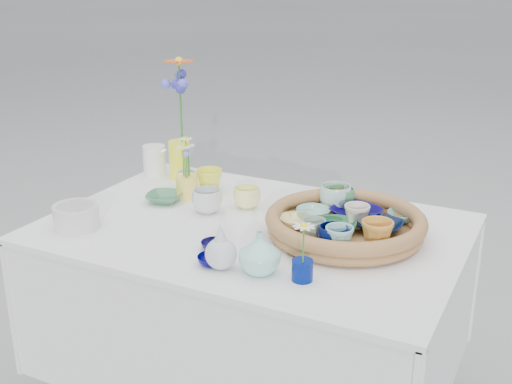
% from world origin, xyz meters
% --- Properties ---
extents(wicker_tray, '(0.47, 0.47, 0.08)m').
position_xyz_m(wicker_tray, '(0.28, 0.05, 0.80)').
color(wicker_tray, brown).
rests_on(wicker_tray, display_table).
extents(tray_ceramic_0, '(0.19, 0.19, 0.04)m').
position_xyz_m(tray_ceramic_0, '(0.28, 0.15, 0.80)').
color(tray_ceramic_0, '#090249').
rests_on(tray_ceramic_0, wicker_tray).
extents(tray_ceramic_1, '(0.14, 0.14, 0.03)m').
position_xyz_m(tray_ceramic_1, '(0.37, 0.09, 0.80)').
color(tray_ceramic_1, black).
rests_on(tray_ceramic_1, wicker_tray).
extents(tray_ceramic_2, '(0.11, 0.11, 0.08)m').
position_xyz_m(tray_ceramic_2, '(0.40, -0.03, 0.82)').
color(tray_ceramic_2, gold).
rests_on(tray_ceramic_2, wicker_tray).
extents(tray_ceramic_3, '(0.13, 0.13, 0.04)m').
position_xyz_m(tray_ceramic_3, '(0.26, 0.02, 0.80)').
color(tray_ceramic_3, '#32764B').
rests_on(tray_ceramic_3, wicker_tray).
extents(tray_ceramic_4, '(0.08, 0.08, 0.06)m').
position_xyz_m(tray_ceramic_4, '(0.22, -0.05, 0.81)').
color(tray_ceramic_4, gray).
rests_on(tray_ceramic_4, wicker_tray).
extents(tray_ceramic_5, '(0.14, 0.14, 0.03)m').
position_xyz_m(tray_ceramic_5, '(0.16, 0.10, 0.80)').
color(tray_ceramic_5, '#88C1B2').
rests_on(tray_ceramic_5, wicker_tray).
extents(tray_ceramic_6, '(0.12, 0.12, 0.08)m').
position_xyz_m(tray_ceramic_6, '(0.19, 0.20, 0.82)').
color(tray_ceramic_6, silver).
rests_on(tray_ceramic_6, wicker_tray).
extents(tray_ceramic_7, '(0.09, 0.09, 0.07)m').
position_xyz_m(tray_ceramic_7, '(0.30, 0.09, 0.82)').
color(tray_ceramic_7, beige).
rests_on(tray_ceramic_7, wicker_tray).
extents(tray_ceramic_8, '(0.11, 0.11, 0.03)m').
position_xyz_m(tray_ceramic_8, '(0.41, 0.20, 0.80)').
color(tray_ceramic_8, '#70BDD6').
rests_on(tray_ceramic_8, wicker_tray).
extents(tray_ceramic_9, '(0.11, 0.11, 0.07)m').
position_xyz_m(tray_ceramic_9, '(0.29, -0.09, 0.82)').
color(tray_ceramic_9, '#010B3E').
rests_on(tray_ceramic_9, wicker_tray).
extents(tray_ceramic_10, '(0.14, 0.14, 0.03)m').
position_xyz_m(tray_ceramic_10, '(0.14, 0.01, 0.80)').
color(tray_ceramic_10, '#E6D787').
rests_on(tray_ceramic_10, wicker_tray).
extents(tray_ceramic_11, '(0.09, 0.09, 0.07)m').
position_xyz_m(tray_ceramic_11, '(0.31, -0.10, 0.82)').
color(tray_ceramic_11, '#86C8C5').
rests_on(tray_ceramic_11, wicker_tray).
extents(tray_ceramic_12, '(0.12, 0.12, 0.07)m').
position_xyz_m(tray_ceramic_12, '(0.21, 0.21, 0.82)').
color(tray_ceramic_12, '#438A52').
rests_on(tray_ceramic_12, wicker_tray).
extents(loose_ceramic_0, '(0.10, 0.10, 0.09)m').
position_xyz_m(loose_ceramic_0, '(-0.28, 0.20, 0.81)').
color(loose_ceramic_0, '#EEF237').
rests_on(loose_ceramic_0, display_table).
extents(loose_ceramic_1, '(0.09, 0.09, 0.07)m').
position_xyz_m(loose_ceramic_1, '(-0.09, 0.13, 0.80)').
color(loose_ceramic_1, '#FBFF93').
rests_on(loose_ceramic_1, display_table).
extents(loose_ceramic_2, '(0.15, 0.15, 0.03)m').
position_xyz_m(loose_ceramic_2, '(-0.37, 0.05, 0.78)').
color(loose_ceramic_2, '#3C774E').
rests_on(loose_ceramic_2, display_table).
extents(loose_ceramic_3, '(0.12, 0.12, 0.08)m').
position_xyz_m(loose_ceramic_3, '(-0.19, 0.04, 0.80)').
color(loose_ceramic_3, silver).
rests_on(loose_ceramic_3, display_table).
extents(loose_ceramic_4, '(0.09, 0.09, 0.02)m').
position_xyz_m(loose_ceramic_4, '(-0.02, -0.20, 0.78)').
color(loose_ceramic_4, '#0E0A3F').
rests_on(loose_ceramic_4, display_table).
extents(loose_ceramic_5, '(0.07, 0.07, 0.06)m').
position_xyz_m(loose_ceramic_5, '(-0.38, 0.22, 0.80)').
color(loose_ceramic_5, '#8FC9BB').
rests_on(loose_ceramic_5, display_table).
extents(loose_ceramic_6, '(0.09, 0.09, 0.03)m').
position_xyz_m(loose_ceramic_6, '(0.02, -0.29, 0.78)').
color(loose_ceramic_6, '#020056').
rests_on(loose_ceramic_6, display_table).
extents(fluted_bowl, '(0.16, 0.16, 0.07)m').
position_xyz_m(fluted_bowl, '(-0.48, -0.25, 0.80)').
color(fluted_bowl, silver).
rests_on(fluted_bowl, display_table).
extents(bud_vase_paleblue, '(0.11, 0.11, 0.13)m').
position_xyz_m(bud_vase_paleblue, '(0.06, -0.30, 0.83)').
color(bud_vase_paleblue, silver).
rests_on(bud_vase_paleblue, display_table).
extents(bud_vase_seafoam, '(0.13, 0.13, 0.12)m').
position_xyz_m(bud_vase_seafoam, '(0.16, -0.27, 0.82)').
color(bud_vase_seafoam, '#94E5CD').
rests_on(bud_vase_seafoam, display_table).
extents(bud_vase_cobalt, '(0.06, 0.06, 0.06)m').
position_xyz_m(bud_vase_cobalt, '(0.28, -0.26, 0.79)').
color(bud_vase_cobalt, '#001267').
rests_on(bud_vase_cobalt, display_table).
extents(single_daisy, '(0.07, 0.07, 0.12)m').
position_xyz_m(single_daisy, '(0.28, -0.27, 0.87)').
color(single_daisy, white).
rests_on(single_daisy, bud_vase_cobalt).
extents(tall_vase_yellow, '(0.09, 0.09, 0.15)m').
position_xyz_m(tall_vase_yellow, '(-0.46, 0.29, 0.84)').
color(tall_vase_yellow, '#F9FF28').
rests_on(tall_vase_yellow, display_table).
extents(gerbera, '(0.15, 0.15, 0.31)m').
position_xyz_m(gerbera, '(-0.44, 0.29, 1.06)').
color(gerbera, '#D65323').
rests_on(gerbera, tall_vase_yellow).
extents(hydrangea, '(0.11, 0.11, 0.30)m').
position_xyz_m(hydrangea, '(-0.44, 0.30, 1.02)').
color(hydrangea, '#2F2FA7').
rests_on(hydrangea, tall_vase_yellow).
extents(white_pitcher, '(0.13, 0.10, 0.11)m').
position_xyz_m(white_pitcher, '(-0.57, 0.29, 0.82)').
color(white_pitcher, white).
rests_on(white_pitcher, display_table).
extents(daisy_cup, '(0.08, 0.08, 0.08)m').
position_xyz_m(daisy_cup, '(-0.32, 0.13, 0.80)').
color(daisy_cup, '#FFE053').
rests_on(daisy_cup, display_table).
extents(daisy_posy, '(0.08, 0.08, 0.13)m').
position_xyz_m(daisy_posy, '(-0.31, 0.11, 0.91)').
color(daisy_posy, white).
rests_on(daisy_posy, daisy_cup).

